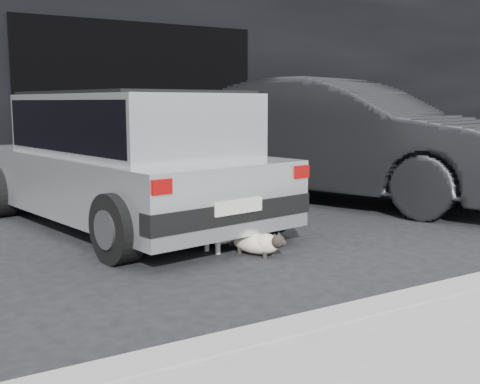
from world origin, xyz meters
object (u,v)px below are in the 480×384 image
second_car (344,140)px  cat_white (228,229)px  silver_hatchback (126,154)px  cat_siamese (260,243)px

second_car → cat_white: size_ratio=6.43×
second_car → cat_white: bearing=-170.9°
second_car → silver_hatchback: bearing=161.6°
second_car → cat_siamese: bearing=-164.4°
silver_hatchback → cat_white: size_ratio=5.31×
silver_hatchback → cat_white: 1.64m
second_car → cat_siamese: 3.39m
silver_hatchback → cat_siamese: silver_hatchback is taller
second_car → cat_white: 3.28m
cat_siamese → cat_white: 0.39m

